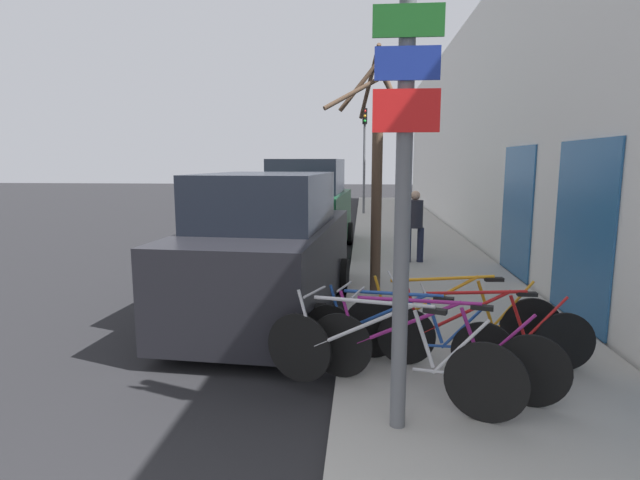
{
  "coord_description": "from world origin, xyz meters",
  "views": [
    {
      "loc": [
        1.25,
        -0.91,
        2.35
      ],
      "look_at": [
        0.61,
        6.49,
        1.17
      ],
      "focal_mm": 28.0,
      "sensor_mm": 36.0,
      "label": 1
    }
  ],
  "objects_px": {
    "bicycle_4": "(452,323)",
    "parked_car_0": "(269,252)",
    "signpost": "(403,203)",
    "bicycle_3": "(484,334)",
    "bicycle_1": "(430,351)",
    "traffic_light": "(364,145)",
    "bicycle_0": "(384,358)",
    "parked_car_1": "(308,210)",
    "bicycle_2": "(403,337)",
    "street_tree": "(375,176)",
    "pedestrian_near": "(415,221)"
  },
  "relations": [
    {
      "from": "bicycle_3",
      "to": "parked_car_0",
      "type": "bearing_deg",
      "value": 53.11
    },
    {
      "from": "bicycle_2",
      "to": "street_tree",
      "type": "height_order",
      "value": "street_tree"
    },
    {
      "from": "parked_car_0",
      "to": "parked_car_1",
      "type": "relative_size",
      "value": 1.12
    },
    {
      "from": "signpost",
      "to": "bicycle_4",
      "type": "distance_m",
      "value": 2.24
    },
    {
      "from": "bicycle_0",
      "to": "bicycle_2",
      "type": "height_order",
      "value": "bicycle_0"
    },
    {
      "from": "bicycle_2",
      "to": "bicycle_0",
      "type": "bearing_deg",
      "value": 179.27
    },
    {
      "from": "signpost",
      "to": "street_tree",
      "type": "height_order",
      "value": "street_tree"
    },
    {
      "from": "bicycle_0",
      "to": "signpost",
      "type": "bearing_deg",
      "value": -147.03
    },
    {
      "from": "street_tree",
      "to": "traffic_light",
      "type": "relative_size",
      "value": 0.9
    },
    {
      "from": "bicycle_3",
      "to": "parked_car_1",
      "type": "relative_size",
      "value": 0.54
    },
    {
      "from": "bicycle_2",
      "to": "bicycle_4",
      "type": "relative_size",
      "value": 0.89
    },
    {
      "from": "bicycle_4",
      "to": "traffic_light",
      "type": "xyz_separation_m",
      "value": [
        -0.99,
        15.87,
        2.48
      ]
    },
    {
      "from": "bicycle_0",
      "to": "bicycle_2",
      "type": "bearing_deg",
      "value": 3.3
    },
    {
      "from": "bicycle_3",
      "to": "bicycle_1",
      "type": "bearing_deg",
      "value": 133.73
    },
    {
      "from": "bicycle_4",
      "to": "signpost",
      "type": "bearing_deg",
      "value": 151.42
    },
    {
      "from": "bicycle_2",
      "to": "traffic_light",
      "type": "distance_m",
      "value": 16.47
    },
    {
      "from": "bicycle_3",
      "to": "bicycle_0",
      "type": "bearing_deg",
      "value": 128.07
    },
    {
      "from": "bicycle_3",
      "to": "parked_car_1",
      "type": "height_order",
      "value": "parked_car_1"
    },
    {
      "from": "signpost",
      "to": "bicycle_0",
      "type": "relative_size",
      "value": 1.48
    },
    {
      "from": "bicycle_1",
      "to": "traffic_light",
      "type": "relative_size",
      "value": 0.53
    },
    {
      "from": "signpost",
      "to": "bicycle_3",
      "type": "distance_m",
      "value": 2.23
    },
    {
      "from": "bicycle_3",
      "to": "parked_car_1",
      "type": "distance_m",
      "value": 8.07
    },
    {
      "from": "parked_car_0",
      "to": "street_tree",
      "type": "height_order",
      "value": "street_tree"
    },
    {
      "from": "bicycle_2",
      "to": "traffic_light",
      "type": "xyz_separation_m",
      "value": [
        -0.41,
        16.27,
        2.51
      ]
    },
    {
      "from": "bicycle_2",
      "to": "signpost",
      "type": "bearing_deg",
      "value": -168.97
    },
    {
      "from": "parked_car_0",
      "to": "bicycle_4",
      "type": "bearing_deg",
      "value": -33.46
    },
    {
      "from": "signpost",
      "to": "bicycle_3",
      "type": "bearing_deg",
      "value": 52.48
    },
    {
      "from": "bicycle_1",
      "to": "street_tree",
      "type": "xyz_separation_m",
      "value": [
        -0.46,
        3.72,
        1.56
      ]
    },
    {
      "from": "bicycle_4",
      "to": "parked_car_0",
      "type": "height_order",
      "value": "parked_car_0"
    },
    {
      "from": "bicycle_1",
      "to": "bicycle_2",
      "type": "relative_size",
      "value": 1.11
    },
    {
      "from": "bicycle_4",
      "to": "parked_car_0",
      "type": "distance_m",
      "value": 3.08
    },
    {
      "from": "bicycle_0",
      "to": "bicycle_1",
      "type": "bearing_deg",
      "value": -41.54
    },
    {
      "from": "signpost",
      "to": "street_tree",
      "type": "distance_m",
      "value": 4.41
    },
    {
      "from": "bicycle_3",
      "to": "parked_car_1",
      "type": "xyz_separation_m",
      "value": [
        -2.73,
        7.57,
        0.57
      ]
    },
    {
      "from": "bicycle_1",
      "to": "parked_car_1",
      "type": "relative_size",
      "value": 0.57
    },
    {
      "from": "bicycle_3",
      "to": "pedestrian_near",
      "type": "height_order",
      "value": "pedestrian_near"
    },
    {
      "from": "bicycle_2",
      "to": "street_tree",
      "type": "xyz_separation_m",
      "value": [
        -0.24,
        3.27,
        1.58
      ]
    },
    {
      "from": "pedestrian_near",
      "to": "bicycle_4",
      "type": "bearing_deg",
      "value": -85.28
    },
    {
      "from": "signpost",
      "to": "parked_car_1",
      "type": "xyz_separation_m",
      "value": [
        -1.73,
        8.87,
        -0.93
      ]
    },
    {
      "from": "traffic_light",
      "to": "bicycle_0",
      "type": "bearing_deg",
      "value": -89.35
    },
    {
      "from": "parked_car_1",
      "to": "pedestrian_near",
      "type": "distance_m",
      "value": 3.13
    },
    {
      "from": "signpost",
      "to": "bicycle_4",
      "type": "xyz_separation_m",
      "value": [
        0.7,
        1.54,
        -1.47
      ]
    },
    {
      "from": "bicycle_1",
      "to": "bicycle_2",
      "type": "height_order",
      "value": "bicycle_1"
    },
    {
      "from": "bicycle_3",
      "to": "signpost",
      "type": "bearing_deg",
      "value": 142.99
    },
    {
      "from": "bicycle_0",
      "to": "bicycle_2",
      "type": "relative_size",
      "value": 1.08
    },
    {
      "from": "signpost",
      "to": "bicycle_4",
      "type": "relative_size",
      "value": 1.42
    },
    {
      "from": "bicycle_1",
      "to": "parked_car_1",
      "type": "distance_m",
      "value": 8.46
    },
    {
      "from": "bicycle_3",
      "to": "bicycle_2",
      "type": "bearing_deg",
      "value": 101.41
    },
    {
      "from": "bicycle_1",
      "to": "pedestrian_near",
      "type": "distance_m",
      "value": 6.4
    },
    {
      "from": "bicycle_0",
      "to": "traffic_light",
      "type": "xyz_separation_m",
      "value": [
        -0.19,
        16.94,
        2.47
      ]
    }
  ]
}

